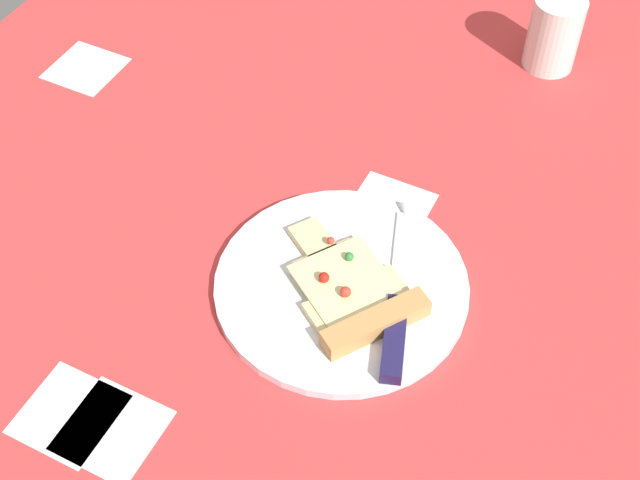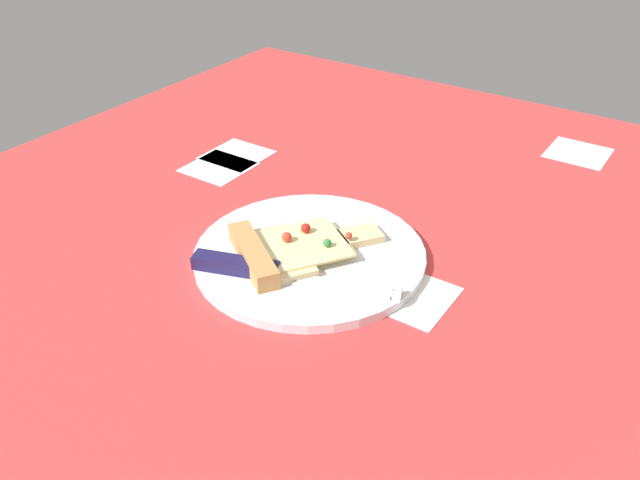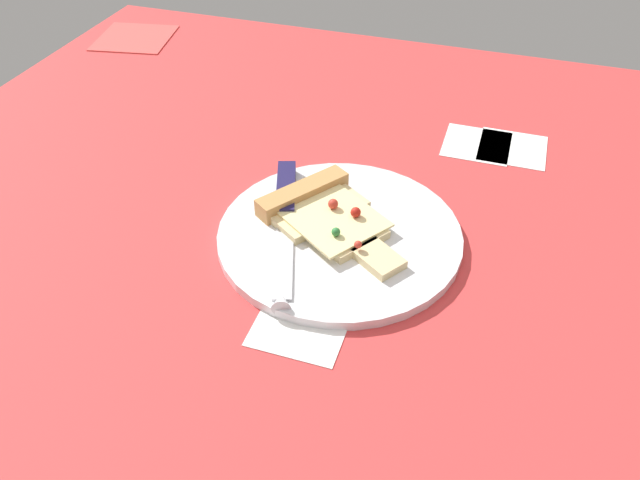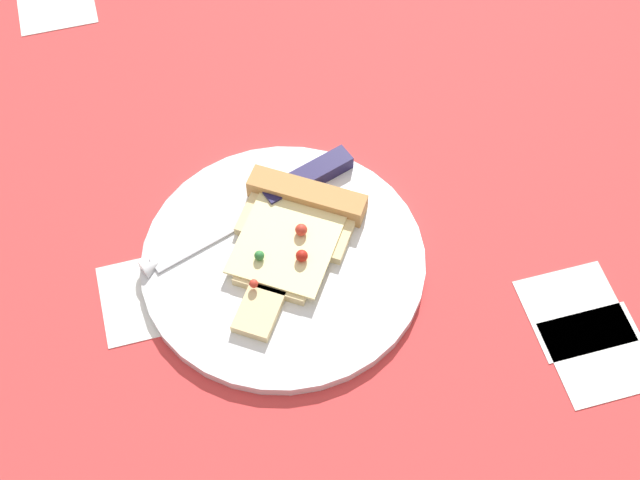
# 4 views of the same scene
# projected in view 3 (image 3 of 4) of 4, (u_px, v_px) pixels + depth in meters

# --- Properties ---
(ground_plane) EXTENTS (1.28, 1.28, 0.03)m
(ground_plane) POSITION_uv_depth(u_px,v_px,m) (334.00, 290.00, 0.66)
(ground_plane) COLOR #D13838
(ground_plane) RESTS_ON ground
(plate) EXTENTS (0.28, 0.28, 0.01)m
(plate) POSITION_uv_depth(u_px,v_px,m) (340.00, 235.00, 0.70)
(plate) COLOR silver
(plate) RESTS_ON ground_plane
(pizza_slice) EXTENTS (0.19, 0.16, 0.02)m
(pizza_slice) POSITION_uv_depth(u_px,v_px,m) (326.00, 214.00, 0.71)
(pizza_slice) COLOR beige
(pizza_slice) RESTS_ON plate
(knife) EXTENTS (0.10, 0.23, 0.02)m
(knife) POSITION_uv_depth(u_px,v_px,m) (285.00, 214.00, 0.71)
(knife) COLOR silver
(knife) RESTS_ON plate
(napkin) EXTENTS (0.15, 0.15, 0.00)m
(napkin) POSITION_uv_depth(u_px,v_px,m) (135.00, 37.00, 1.14)
(napkin) COLOR #E54C47
(napkin) RESTS_ON ground_plane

